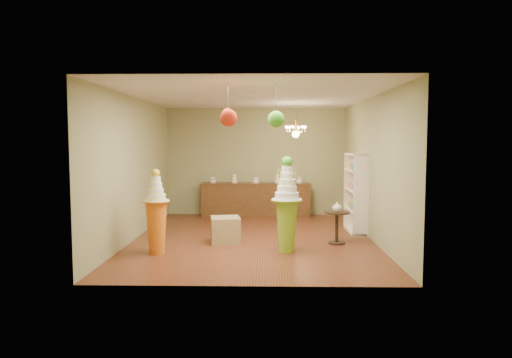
{
  "coord_description": "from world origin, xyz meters",
  "views": [
    {
      "loc": [
        0.27,
        -9.62,
        2.06
      ],
      "look_at": [
        0.07,
        0.0,
        1.28
      ],
      "focal_mm": 32.0,
      "sensor_mm": 36.0,
      "label": 1
    }
  ],
  "objects_px": {
    "pedestal_green": "(287,213)",
    "pedestal_orange": "(156,220)",
    "round_table": "(337,223)",
    "sideboard": "(256,199)"
  },
  "relations": [
    {
      "from": "pedestal_orange",
      "to": "round_table",
      "type": "distance_m",
      "value": 3.58
    },
    {
      "from": "pedestal_green",
      "to": "pedestal_orange",
      "type": "xyz_separation_m",
      "value": [
        -2.4,
        -0.17,
        -0.11
      ]
    },
    {
      "from": "pedestal_orange",
      "to": "pedestal_green",
      "type": "bearing_deg",
      "value": 4.01
    },
    {
      "from": "sideboard",
      "to": "round_table",
      "type": "bearing_deg",
      "value": -63.47
    },
    {
      "from": "pedestal_green",
      "to": "sideboard",
      "type": "xyz_separation_m",
      "value": [
        -0.67,
        4.17,
        -0.26
      ]
    },
    {
      "from": "pedestal_green",
      "to": "round_table",
      "type": "distance_m",
      "value": 1.32
    },
    {
      "from": "pedestal_green",
      "to": "round_table",
      "type": "bearing_deg",
      "value": 34.88
    },
    {
      "from": "pedestal_orange",
      "to": "round_table",
      "type": "relative_size",
      "value": 2.39
    },
    {
      "from": "sideboard",
      "to": "pedestal_orange",
      "type": "bearing_deg",
      "value": -111.81
    },
    {
      "from": "pedestal_green",
      "to": "pedestal_orange",
      "type": "relative_size",
      "value": 1.14
    }
  ]
}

